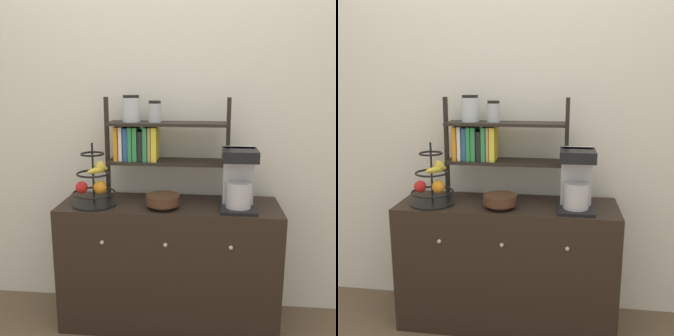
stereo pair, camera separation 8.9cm
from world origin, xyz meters
TOP-DOWN VIEW (x-y plane):
  - wall_back at (0.00, 0.48)m, footprint 7.00×0.05m
  - sideboard at (0.00, 0.22)m, footprint 1.32×0.45m
  - coffee_maker at (0.40, 0.19)m, footprint 0.21×0.26m
  - fruit_stand at (-0.44, 0.15)m, footprint 0.26×0.26m
  - wooden_bowl at (-0.03, 0.13)m, footprint 0.20×0.20m
  - shelf_hutch at (-0.14, 0.31)m, footprint 0.76×0.20m

SIDE VIEW (x-z plane):
  - sideboard at x=0.00m, z-range 0.00..0.78m
  - wooden_bowl at x=-0.03m, z-range 0.79..0.87m
  - fruit_stand at x=-0.44m, z-range 0.72..1.09m
  - coffee_maker at x=0.40m, z-range 0.78..1.13m
  - shelf_hutch at x=-0.14m, z-range 0.85..1.49m
  - wall_back at x=0.00m, z-range 0.00..2.60m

